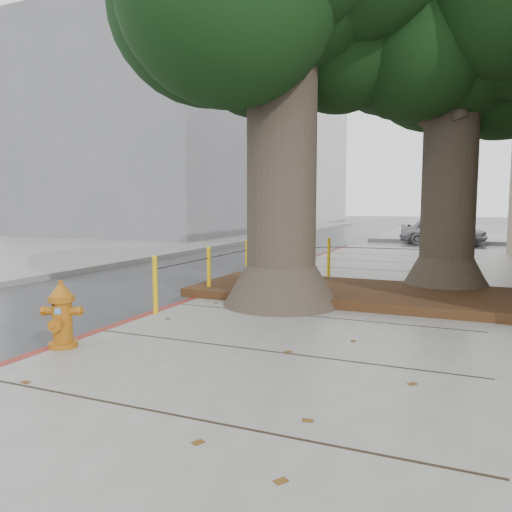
# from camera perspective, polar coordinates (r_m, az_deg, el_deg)

# --- Properties ---
(ground) EXTENTS (140.00, 140.00, 0.00)m
(ground) POSITION_cam_1_polar(r_m,az_deg,el_deg) (6.36, -3.16, -11.56)
(ground) COLOR #28282B
(ground) RESTS_ON ground
(sidewalk_opposite) EXTENTS (14.00, 60.00, 0.15)m
(sidewalk_opposite) POSITION_cam_1_polar(r_m,az_deg,el_deg) (22.81, -24.05, 0.89)
(sidewalk_opposite) COLOR slate
(sidewalk_opposite) RESTS_ON ground
(curb_red) EXTENTS (0.14, 26.00, 0.16)m
(curb_red) POSITION_cam_1_polar(r_m,az_deg,el_deg) (9.40, -7.37, -5.33)
(curb_red) COLOR maroon
(curb_red) RESTS_ON ground
(planter_bed) EXTENTS (6.40, 2.60, 0.16)m
(planter_bed) POSITION_cam_1_polar(r_m,az_deg,el_deg) (9.65, 12.09, -4.18)
(planter_bed) COLOR black
(planter_bed) RESTS_ON sidewalk_main
(building_far_grey) EXTENTS (12.00, 16.00, 12.00)m
(building_far_grey) POSITION_cam_1_polar(r_m,az_deg,el_deg) (32.89, -9.89, 13.09)
(building_far_grey) COLOR slate
(building_far_grey) RESTS_ON ground
(building_far_white) EXTENTS (12.00, 18.00, 15.00)m
(building_far_white) POSITION_cam_1_polar(r_m,az_deg,el_deg) (54.42, 1.82, 11.94)
(building_far_white) COLOR silver
(building_far_white) RESTS_ON ground
(tree_far) EXTENTS (4.50, 3.80, 7.17)m
(tree_far) POSITION_cam_1_polar(r_m,az_deg,el_deg) (11.19, 23.64, 21.63)
(tree_far) COLOR #4C3F33
(tree_far) RESTS_ON sidewalk_main
(bollard_ring) EXTENTS (3.79, 5.39, 0.95)m
(bollard_ring) POSITION_cam_1_polar(r_m,az_deg,el_deg) (10.51, 3.15, -0.83)
(bollard_ring) COLOR #E4AE0C
(bollard_ring) RESTS_ON sidewalk_main
(fire_hydrant) EXTENTS (0.45, 0.45, 0.83)m
(fire_hydrant) POSITION_cam_1_polar(r_m,az_deg,el_deg) (6.62, -21.31, -6.29)
(fire_hydrant) COLOR #AF6112
(fire_hydrant) RESTS_ON sidewalk_main
(car_silver) EXTENTS (3.95, 1.98, 1.29)m
(car_silver) POSITION_cam_1_polar(r_m,az_deg,el_deg) (24.76, 20.63, 2.71)
(car_silver) COLOR #96969A
(car_silver) RESTS_ON ground
(car_dark) EXTENTS (1.79, 3.79, 1.07)m
(car_dark) POSITION_cam_1_polar(r_m,az_deg,el_deg) (28.61, -8.15, 3.22)
(car_dark) COLOR black
(car_dark) RESTS_ON ground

